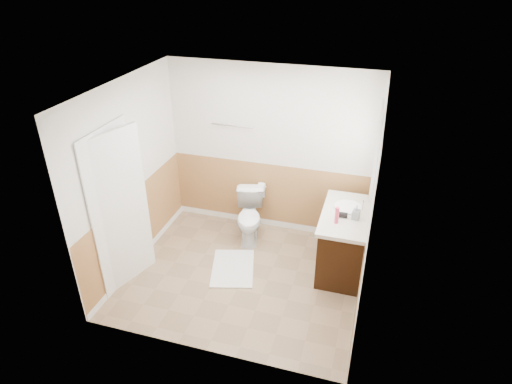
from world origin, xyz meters
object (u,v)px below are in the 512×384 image
(toilet, at_px, (250,217))
(lotion_bottle, at_px, (337,215))
(bath_mat, at_px, (233,268))
(vanity_cabinet, at_px, (343,242))
(soap_dispenser, at_px, (356,212))

(toilet, xyz_separation_m, lotion_bottle, (1.29, -0.57, 0.60))
(bath_mat, bearing_deg, vanity_cabinet, 18.34)
(bath_mat, relative_size, soap_dispenser, 4.23)
(toilet, bearing_deg, vanity_cabinet, -28.03)
(bath_mat, height_order, soap_dispenser, soap_dispenser)
(vanity_cabinet, height_order, lotion_bottle, lotion_bottle)
(toilet, height_order, vanity_cabinet, vanity_cabinet)
(soap_dispenser, bearing_deg, lotion_bottle, -144.17)
(soap_dispenser, bearing_deg, vanity_cabinet, 140.57)
(soap_dispenser, bearing_deg, toilet, 164.64)
(vanity_cabinet, xyz_separation_m, lotion_bottle, (-0.10, -0.26, 0.56))
(bath_mat, xyz_separation_m, lotion_bottle, (1.29, 0.20, 0.95))
(toilet, xyz_separation_m, vanity_cabinet, (1.39, -0.32, 0.04))
(toilet, distance_m, bath_mat, 0.85)
(bath_mat, distance_m, soap_dispenser, 1.82)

